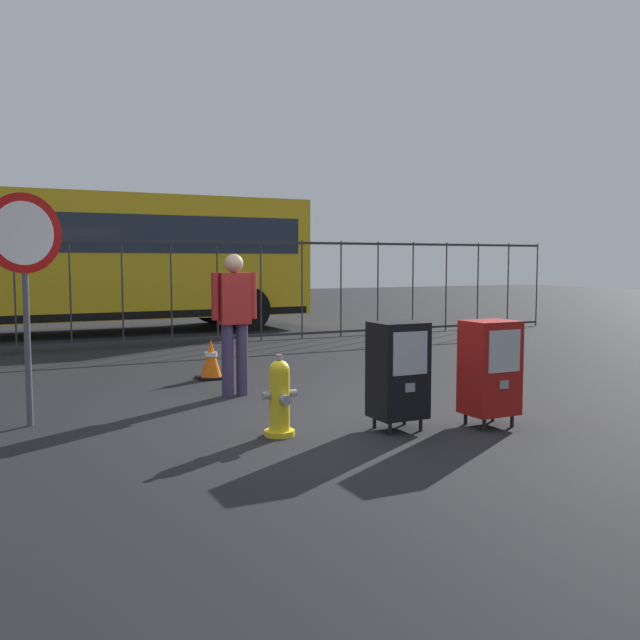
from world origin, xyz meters
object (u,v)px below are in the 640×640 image
Objects in this scene: newspaper_box_primary at (490,367)px; bus_near at (66,255)px; stop_sign at (25,260)px; newspaper_box_secondary at (398,370)px; fire_hydrant at (279,398)px; pedestrian at (234,316)px; traffic_cone at (211,360)px.

newspaper_box_primary is 0.10× the size of bus_near.
stop_sign is at bearing 154.09° from newspaper_box_primary.
newspaper_box_secondary is 0.10× the size of bus_near.
pedestrian reaches higher than fire_hydrant.
stop_sign is (-3.98, 1.93, 1.03)m from newspaper_box_primary.
fire_hydrant is at bearing 165.50° from newspaper_box_secondary.
newspaper_box_primary is at bearing -16.31° from newspaper_box_secondary.
newspaper_box_secondary is at bearing -81.51° from bus_near.
stop_sign is at bearing 151.62° from newspaper_box_secondary.
bus_near reaches higher than pedestrian.
fire_hydrant is at bearing -34.69° from stop_sign.
newspaper_box_primary is at bearing -56.28° from pedestrian.
fire_hydrant is 2.75m from stop_sign.
newspaper_box_secondary reaches higher than traffic_cone.
traffic_cone is 7.18m from bus_near.
pedestrian is (-0.82, 2.28, 0.38)m from newspaper_box_secondary.
newspaper_box_primary reaches higher than fire_hydrant.
bus_near is (-1.74, 10.53, 1.14)m from newspaper_box_secondary.
newspaper_box_primary is 11.15m from bus_near.
newspaper_box_secondary is 0.46× the size of stop_sign.
newspaper_box_primary is 3.07m from pedestrian.
stop_sign is 1.34× the size of pedestrian.
newspaper_box_secondary is (1.09, -0.28, 0.22)m from fire_hydrant.
pedestrian is 1.46m from traffic_cone.
stop_sign reaches higher than fire_hydrant.
fire_hydrant reaches higher than traffic_cone.
stop_sign is 0.21× the size of bus_near.
bus_near is at bearing 93.64° from fire_hydrant.
pedestrian is at bearing 109.70° from newspaper_box_secondary.
traffic_cone is (0.38, 3.29, -0.09)m from fire_hydrant.
stop_sign reaches higher than newspaper_box_primary.
pedestrian is at bearing -84.50° from bus_near.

